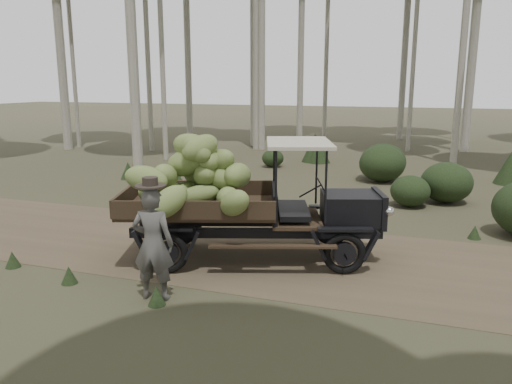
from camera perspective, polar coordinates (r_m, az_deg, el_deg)
ground at (r=9.61m, az=5.02°, el=-7.47°), size 120.00×120.00×0.00m
dirt_track at (r=9.61m, az=5.02°, el=-7.45°), size 70.00×4.00×0.01m
banana_truck at (r=9.17m, az=-3.90°, el=0.81°), size 5.07×3.23×2.45m
farmer at (r=7.71m, az=-11.69°, el=-5.69°), size 0.70×0.54×1.91m
undergrowth at (r=11.34m, az=22.22°, el=-2.33°), size 21.15×23.72×1.39m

